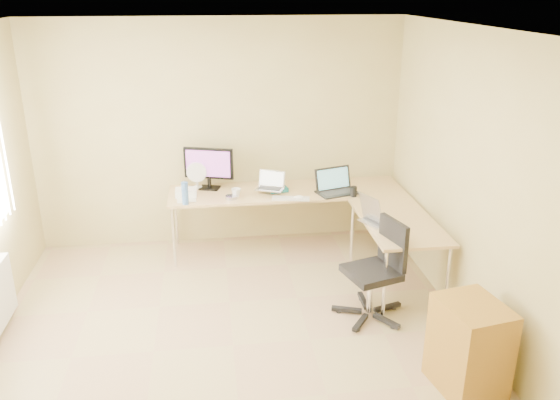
{
  "coord_description": "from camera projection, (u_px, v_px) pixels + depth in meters",
  "views": [
    {
      "loc": [
        -0.13,
        -4.14,
        2.9
      ],
      "look_at": [
        0.55,
        1.1,
        0.9
      ],
      "focal_mm": 36.43,
      "sensor_mm": 36.0,
      "label": 1
    }
  ],
  "objects": [
    {
      "name": "ceiling",
      "position": [
        222.0,
        31.0,
        3.96
      ],
      "size": [
        4.5,
        4.5,
        0.0
      ],
      "primitive_type": "plane",
      "rotation": [
        3.14,
        0.0,
        0.0
      ],
      "color": "white",
      "rests_on": "ground"
    },
    {
      "name": "papers",
      "position": [
        186.0,
        198.0,
        6.19
      ],
      "size": [
        0.23,
        0.31,
        0.01
      ],
      "primitive_type": "cube",
      "rotation": [
        0.0,
        0.0,
        0.09
      ],
      "color": "white",
      "rests_on": "desk_main"
    },
    {
      "name": "black_cup",
      "position": [
        354.0,
        192.0,
        6.21
      ],
      "size": [
        0.08,
        0.08,
        0.11
      ],
      "primitive_type": "cylinder",
      "rotation": [
        0.0,
        0.0,
        0.25
      ],
      "color": "black",
      "rests_on": "desk_main"
    },
    {
      "name": "book_stack",
      "position": [
        276.0,
        187.0,
        6.45
      ],
      "size": [
        0.25,
        0.31,
        0.05
      ],
      "primitive_type": "cube",
      "rotation": [
        0.0,
        0.0,
        0.19
      ],
      "color": "#125D5E",
      "rests_on": "desk_main"
    },
    {
      "name": "desk_fan",
      "position": [
        197.0,
        176.0,
        6.44
      ],
      "size": [
        0.25,
        0.25,
        0.29
      ],
      "primitive_type": "cylinder",
      "rotation": [
        0.0,
        0.0,
        -0.11
      ],
      "color": "white",
      "rests_on": "desk_main"
    },
    {
      "name": "laptop_center",
      "position": [
        270.0,
        181.0,
        6.29
      ],
      "size": [
        0.37,
        0.33,
        0.19
      ],
      "primitive_type": "cube",
      "rotation": [
        0.0,
        0.0,
        -0.42
      ],
      "color": "#B8B8C3",
      "rests_on": "desk_main"
    },
    {
      "name": "cd_stack",
      "position": [
        231.0,
        197.0,
        6.16
      ],
      "size": [
        0.17,
        0.17,
        0.03
      ],
      "primitive_type": "cylinder",
      "rotation": [
        0.0,
        0.0,
        -0.29
      ],
      "color": "#B3B0C5",
      "rests_on": "desk_main"
    },
    {
      "name": "desk_return",
      "position": [
        396.0,
        253.0,
        5.74
      ],
      "size": [
        0.7,
        1.3,
        0.73
      ],
      "primitive_type": "cube",
      "color": "tan",
      "rests_on": "ground"
    },
    {
      "name": "monitor",
      "position": [
        209.0,
        168.0,
        6.39
      ],
      "size": [
        0.59,
        0.34,
        0.48
      ],
      "primitive_type": "cube",
      "rotation": [
        0.0,
        0.0,
        -0.29
      ],
      "color": "black",
      "rests_on": "desk_main"
    },
    {
      "name": "white_box",
      "position": [
        186.0,
        192.0,
        6.23
      ],
      "size": [
        0.23,
        0.17,
        0.08
      ],
      "primitive_type": "cube",
      "rotation": [
        0.0,
        0.0,
        -0.0
      ],
      "color": "white",
      "rests_on": "desk_main"
    },
    {
      "name": "laptop_black",
      "position": [
        338.0,
        182.0,
        6.28
      ],
      "size": [
        0.51,
        0.44,
        0.28
      ],
      "primitive_type": "cube",
      "rotation": [
        0.0,
        0.0,
        0.31
      ],
      "color": "black",
      "rests_on": "desk_main"
    },
    {
      "name": "laptop_return",
      "position": [
        380.0,
        210.0,
        5.52
      ],
      "size": [
        0.45,
        0.41,
        0.24
      ],
      "primitive_type": "cube",
      "rotation": [
        0.0,
        0.0,
        1.99
      ],
      "color": "#AFB2C1",
      "rests_on": "desk_return"
    },
    {
      "name": "desk_main",
      "position": [
        287.0,
        220.0,
        6.56
      ],
      "size": [
        2.65,
        0.7,
        0.73
      ],
      "primitive_type": "cube",
      "color": "tan",
      "rests_on": "ground"
    },
    {
      "name": "keyboard",
      "position": [
        291.0,
        198.0,
        6.15
      ],
      "size": [
        0.42,
        0.19,
        0.02
      ],
      "primitive_type": "cube",
      "rotation": [
        0.0,
        0.0,
        -0.21
      ],
      "color": "silver",
      "rests_on": "desk_main"
    },
    {
      "name": "cabinet",
      "position": [
        469.0,
        347.0,
        4.25
      ],
      "size": [
        0.52,
        0.6,
        0.73
      ],
      "primitive_type": "cube",
      "rotation": [
        0.0,
        0.0,
        0.18
      ],
      "color": "brown",
      "rests_on": "ground"
    },
    {
      "name": "mug",
      "position": [
        236.0,
        193.0,
        6.2
      ],
      "size": [
        0.12,
        0.12,
        0.1
      ],
      "primitive_type": "imported",
      "rotation": [
        0.0,
        0.0,
        -0.18
      ],
      "color": "silver",
      "rests_on": "desk_main"
    },
    {
      "name": "office_chair",
      "position": [
        372.0,
        268.0,
        5.15
      ],
      "size": [
        0.71,
        0.71,
        0.94
      ],
      "primitive_type": "cube",
      "rotation": [
        0.0,
        0.0,
        0.3
      ],
      "color": "black",
      "rests_on": "ground"
    },
    {
      "name": "wall_back",
      "position": [
        220.0,
        135.0,
        6.51
      ],
      "size": [
        4.5,
        0.0,
        4.5
      ],
      "primitive_type": "plane",
      "rotation": [
        1.57,
        0.0,
        0.0
      ],
      "color": "tan",
      "rests_on": "ground"
    },
    {
      "name": "wall_right",
      "position": [
        484.0,
        193.0,
        4.67
      ],
      "size": [
        0.0,
        4.5,
        4.5
      ],
      "primitive_type": "plane",
      "rotation": [
        1.57,
        0.0,
        -1.57
      ],
      "color": "tan",
      "rests_on": "ground"
    },
    {
      "name": "water_bottle",
      "position": [
        185.0,
        193.0,
        5.97
      ],
      "size": [
        0.09,
        0.09,
        0.25
      ],
      "primitive_type": "cylinder",
      "rotation": [
        0.0,
        0.0,
        0.37
      ],
      "color": "#4471B9",
      "rests_on": "desk_main"
    },
    {
      "name": "floor",
      "position": [
        233.0,
        345.0,
        4.88
      ],
      "size": [
        4.5,
        4.5,
        0.0
      ],
      "primitive_type": "plane",
      "color": "tan",
      "rests_on": "ground"
    },
    {
      "name": "wall_front",
      "position": [
        252.0,
        400.0,
        2.33
      ],
      "size": [
        4.5,
        0.0,
        4.5
      ],
      "primitive_type": "plane",
      "rotation": [
        -1.57,
        0.0,
        0.0
      ],
      "color": "tan",
      "rests_on": "ground"
    },
    {
      "name": "mouse",
      "position": [
        299.0,
        197.0,
        6.15
      ],
      "size": [
        0.12,
        0.08,
        0.04
      ],
      "primitive_type": "ellipsoid",
      "rotation": [
        0.0,
        0.0,
        -0.15
      ],
      "color": "white",
      "rests_on": "desk_main"
    }
  ]
}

